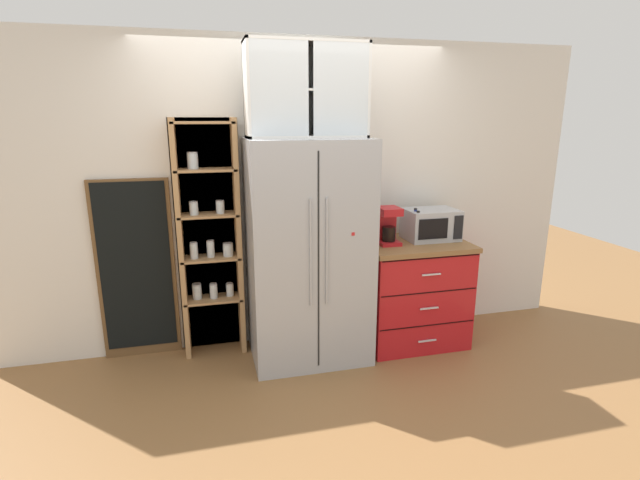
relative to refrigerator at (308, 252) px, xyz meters
name	(u,v)px	position (x,y,z in m)	size (l,w,h in m)	color
ground_plane	(309,353)	(0.00, 0.00, -0.89)	(10.79, 10.79, 0.00)	olive
wall_back_cream	(297,196)	(0.00, 0.40, 0.39)	(5.08, 0.10, 2.55)	silver
refrigerator	(308,252)	(0.00, 0.00, 0.00)	(0.93, 0.71, 1.77)	#ADAFB5
pantry_shelf_column	(209,237)	(-0.75, 0.29, 0.10)	(0.53, 0.26, 1.92)	brown
counter_cabinet	(412,291)	(0.93, 0.02, -0.43)	(0.88, 0.68, 0.90)	red
microwave	(431,224)	(1.10, 0.07, 0.15)	(0.44, 0.33, 0.26)	#ADAFB5
coffee_maker	(387,225)	(0.68, 0.03, 0.17)	(0.17, 0.20, 0.31)	red
mug_red	(416,237)	(0.93, 0.00, 0.06)	(0.11, 0.07, 0.10)	red
mug_cream	(412,235)	(0.93, 0.07, 0.06)	(0.12, 0.09, 0.09)	silver
bottle_amber	(417,229)	(0.93, -0.02, 0.14)	(0.07, 0.07, 0.27)	brown
bottle_cobalt	(415,227)	(0.93, 0.03, 0.14)	(0.06, 0.06, 0.29)	navy
upper_cabinet	(305,91)	(0.00, 0.05, 1.23)	(0.89, 0.32, 0.68)	silver
chalkboard_menu	(136,270)	(-1.34, 0.32, -0.15)	(0.60, 0.04, 1.47)	brown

